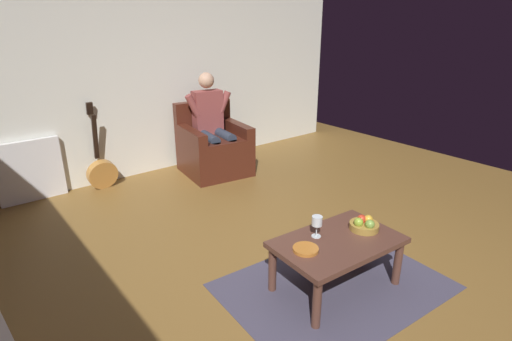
{
  "coord_description": "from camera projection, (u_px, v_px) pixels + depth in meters",
  "views": [
    {
      "loc": [
        2.02,
        1.67,
        1.92
      ],
      "look_at": [
        -0.26,
        -1.17,
        0.55
      ],
      "focal_mm": 28.68,
      "sensor_mm": 36.0,
      "label": 1
    }
  ],
  "objects": [
    {
      "name": "rug",
      "position": [
        334.0,
        286.0,
        3.11
      ],
      "size": [
        1.7,
        1.29,
        0.01
      ],
      "primitive_type": "cube",
      "rotation": [
        0.0,
        0.0,
        -0.07
      ],
      "color": "#413E51",
      "rests_on": "ground"
    },
    {
      "name": "fruit_bowl",
      "position": [
        364.0,
        224.0,
        3.1
      ],
      "size": [
        0.22,
        0.22,
        0.11
      ],
      "color": "olive",
      "rests_on": "coffee_table"
    },
    {
      "name": "armchair",
      "position": [
        213.0,
        149.0,
        5.32
      ],
      "size": [
        0.87,
        0.89,
        0.89
      ],
      "rotation": [
        0.0,
        0.0,
        -0.14
      ],
      "color": "#481E14",
      "rests_on": "ground"
    },
    {
      "name": "wine_glass_near",
      "position": [
        317.0,
        222.0,
        2.97
      ],
      "size": [
        0.08,
        0.08,
        0.16
      ],
      "color": "silver",
      "rests_on": "coffee_table"
    },
    {
      "name": "coffee_table",
      "position": [
        337.0,
        247.0,
        2.99
      ],
      "size": [
        0.96,
        0.64,
        0.4
      ],
      "rotation": [
        0.0,
        0.0,
        -0.07
      ],
      "color": "#543227",
      "rests_on": "ground"
    },
    {
      "name": "wall_back",
      "position": [
        133.0,
        64.0,
        4.93
      ],
      "size": [
        6.51,
        0.06,
        2.78
      ],
      "primitive_type": "cube",
      "color": "silver",
      "rests_on": "ground"
    },
    {
      "name": "ground_plane",
      "position": [
        326.0,
        289.0,
        3.08
      ],
      "size": [
        7.62,
        7.62,
        0.0
      ],
      "primitive_type": "plane",
      "color": "brown"
    },
    {
      "name": "decorative_dish",
      "position": [
        306.0,
        249.0,
        2.82
      ],
      "size": [
        0.18,
        0.18,
        0.02
      ],
      "primitive_type": "cylinder",
      "color": "#B66C28",
      "rests_on": "coffee_table"
    },
    {
      "name": "guitar",
      "position": [
        102.0,
        171.0,
        4.83
      ],
      "size": [
        0.35,
        0.24,
        1.02
      ],
      "color": "#BA7F39",
      "rests_on": "ground"
    },
    {
      "name": "radiator",
      "position": [
        30.0,
        171.0,
        4.46
      ],
      "size": [
        0.68,
        0.06,
        0.69
      ],
      "primitive_type": "cube",
      "color": "white",
      "rests_on": "ground"
    },
    {
      "name": "person_seated",
      "position": [
        212.0,
        122.0,
        5.19
      ],
      "size": [
        0.64,
        0.65,
        1.28
      ],
      "rotation": [
        0.0,
        0.0,
        -0.14
      ],
      "color": "brown",
      "rests_on": "ground"
    }
  ]
}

